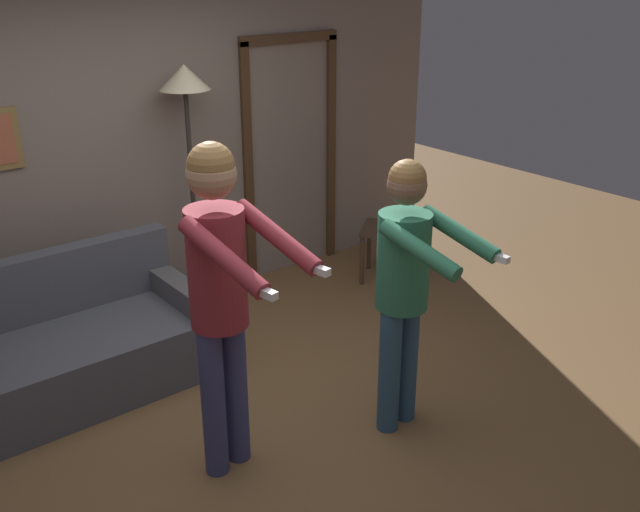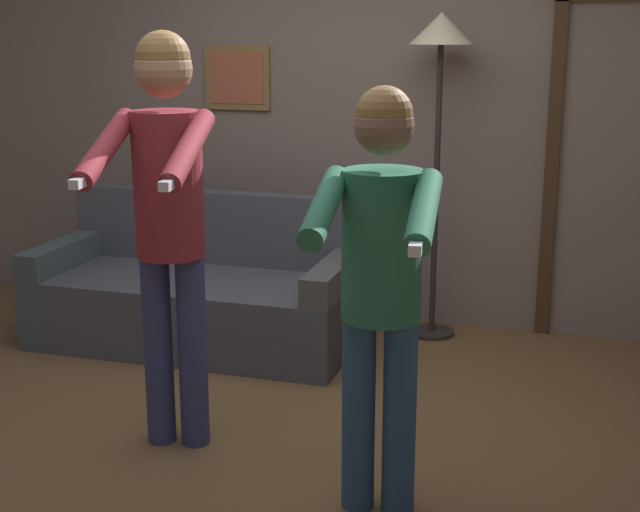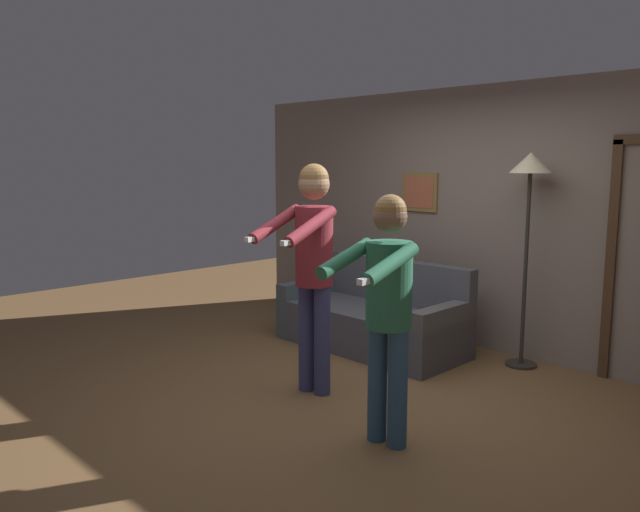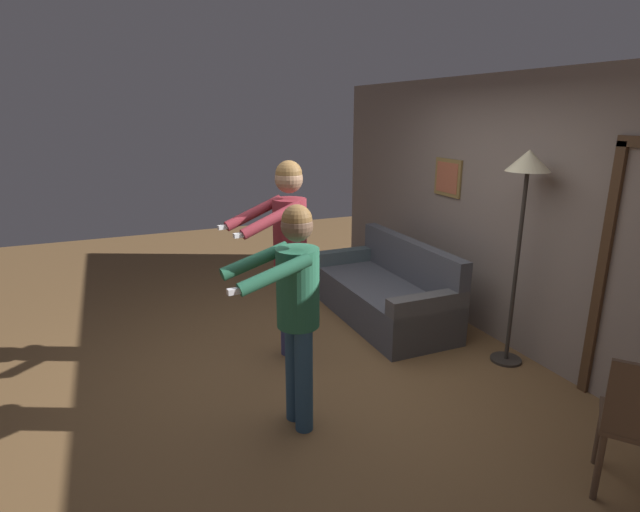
% 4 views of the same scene
% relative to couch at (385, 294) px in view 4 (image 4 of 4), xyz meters
% --- Properties ---
extents(ground_plane, '(12.00, 12.00, 0.00)m').
position_rel_couch_xyz_m(ground_plane, '(0.80, -1.15, -0.28)').
color(ground_plane, brown).
extents(back_wall_assembly, '(6.40, 0.10, 2.60)m').
position_rel_couch_xyz_m(back_wall_assembly, '(0.82, 0.80, 1.02)').
color(back_wall_assembly, gray).
rests_on(back_wall_assembly, ground_plane).
extents(couch, '(1.90, 0.85, 0.87)m').
position_rel_couch_xyz_m(couch, '(0.00, 0.00, 0.00)').
color(couch, '#4D4F57').
rests_on(couch, ground_plane).
extents(torchiere_lamp, '(0.37, 0.37, 1.94)m').
position_rel_couch_xyz_m(torchiere_lamp, '(1.33, 0.53, 1.38)').
color(torchiere_lamp, '#332D28').
rests_on(torchiere_lamp, ground_plane).
extents(person_standing_left, '(0.51, 0.77, 1.85)m').
position_rel_couch_xyz_m(person_standing_left, '(0.48, -1.30, 0.86)').
color(person_standing_left, '#3A3D6F').
rests_on(person_standing_left, ground_plane).
extents(person_standing_right, '(0.48, 0.69, 1.66)m').
position_rel_couch_xyz_m(person_standing_right, '(1.49, -1.61, 0.72)').
color(person_standing_right, '#2D506F').
rests_on(person_standing_right, ground_plane).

